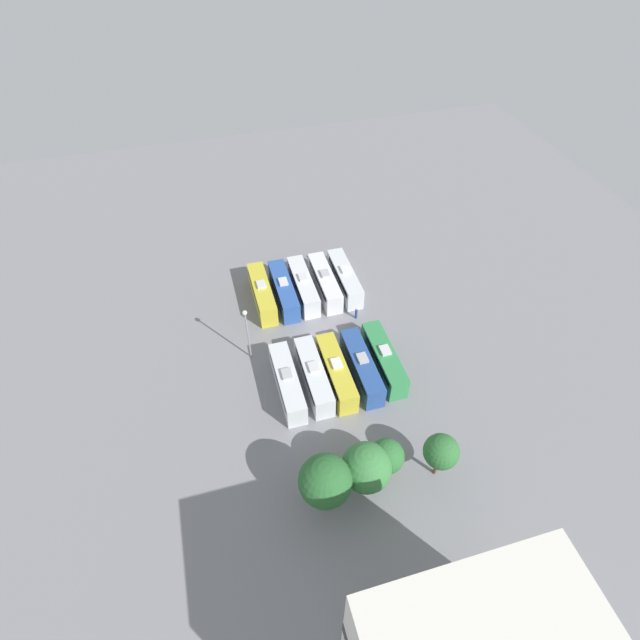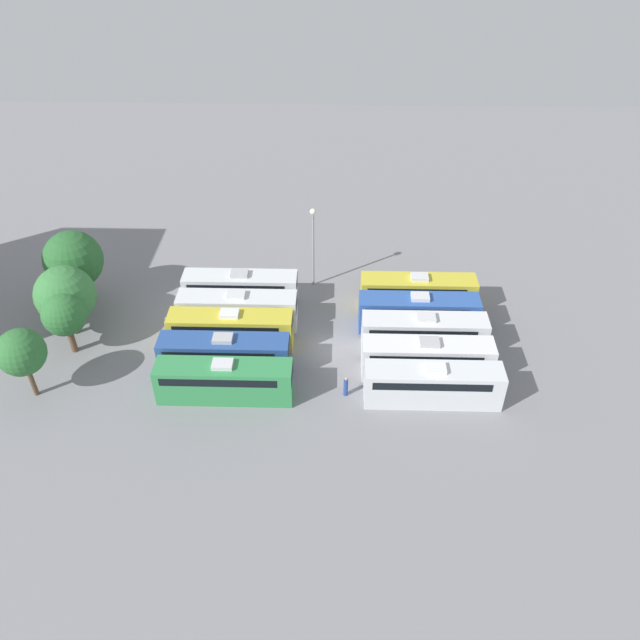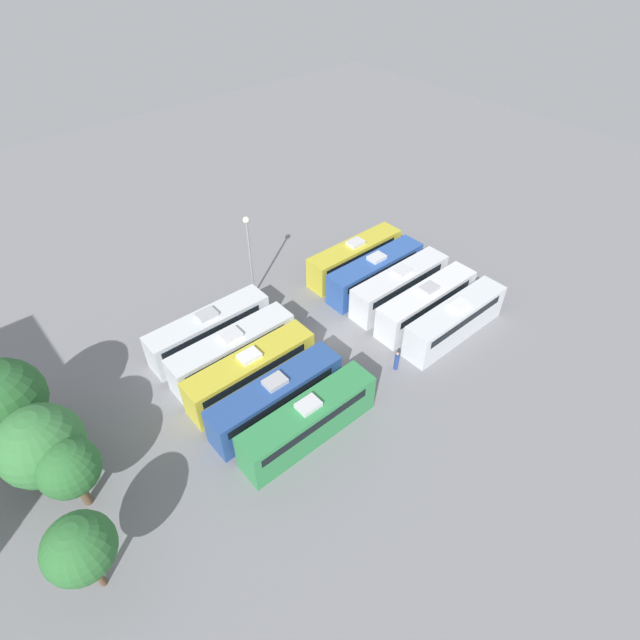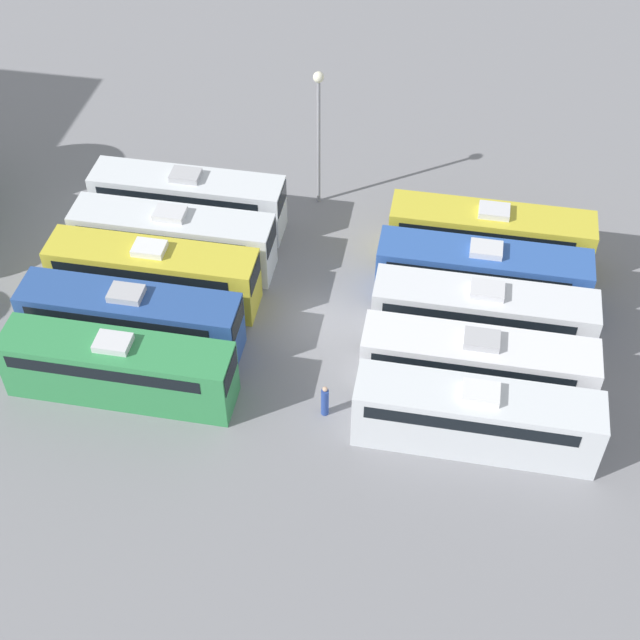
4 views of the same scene
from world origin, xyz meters
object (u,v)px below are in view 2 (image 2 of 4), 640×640
Objects in this scene: bus_4 at (418,292)px; bus_6 at (224,354)px; bus_5 at (224,380)px; bus_7 at (231,329)px; bus_2 at (424,332)px; bus_8 at (237,309)px; tree_0 at (21,352)px; worker_person at (346,387)px; light_pole at (313,235)px; bus_1 at (427,357)px; tree_3 at (73,260)px; bus_9 at (240,288)px; tree_1 at (64,315)px; bus_0 at (433,384)px; bus_3 at (418,312)px; tree_2 at (65,295)px.

bus_4 is 19.27m from bus_6.
bus_4 and bus_5 have the same top height.
bus_5 is at bearing 127.38° from bus_4.
bus_4 is 17.83m from bus_7.
bus_2 is 1.00× the size of bus_8.
tree_0 reaches higher than bus_2.
bus_7 reaches higher than worker_person.
light_pole reaches higher than bus_4.
light_pole reaches higher than bus_1.
worker_person is (0.43, -9.59, -0.92)m from bus_5.
tree_3 is at bearing 58.62° from bus_6.
tree_3 reaches higher than bus_9.
bus_7 is at bearing -65.99° from tree_0.
bus_9 is 1.85× the size of tree_1.
bus_8 is at bearing 60.68° from bus_0.
bus_0 and bus_3 have the same top height.
worker_person is (-2.68, 6.64, -0.92)m from bus_1.
light_pole reaches higher than bus_0.
bus_1 is at bearing -119.94° from bus_9.
bus_1 is at bearing -179.05° from bus_3.
bus_0 and bus_5 have the same top height.
bus_0 is at bearing -89.99° from bus_5.
bus_7 is 12.42m from light_pole.
bus_2 and bus_3 have the same top height.
bus_4 and bus_9 have the same top height.
tree_0 is at bearing 166.90° from tree_1.
tree_1 reaches higher than bus_2.
tree_2 reaches higher than bus_6.
worker_person is 0.32× the size of tree_1.
tree_0 is at bearing 90.31° from bus_0.
tree_2 is (2.50, 0.73, 0.24)m from tree_1.
tree_3 reaches higher than worker_person.
bus_5 is 19.91m from tree_3.
tree_0 is (-6.57, 31.58, 2.63)m from bus_2.
bus_2 is 16.71m from bus_7.
bus_2 is (6.40, 0.03, 0.00)m from bus_0.
tree_1 is at bearing 81.11° from bus_6.
bus_7 is (-6.06, 16.77, 0.00)m from bus_4.
bus_0 is at bearing -111.09° from bus_7.
bus_0 is 9.37m from bus_3.
tree_1 is (-7.25, 30.38, 2.14)m from bus_4.
bus_1 is at bearing -101.38° from bus_7.
bus_2 is 5.85× the size of worker_person.
bus_2 is 1.59× the size of tree_2.
tree_1 reaches higher than bus_4.
tree_2 is at bearing 75.98° from bus_0.
bus_9 is at bearing -49.35° from tree_0.
bus_7 is at bearing 109.86° from bus_4.
bus_3 is 1.00× the size of bus_8.
bus_5 reaches higher than worker_person.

